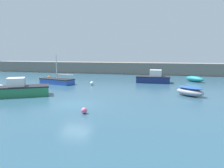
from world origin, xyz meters
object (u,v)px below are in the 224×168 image
at_px(motorboat_with_cabin, 154,78).
at_px(mooring_buoy_white, 92,83).
at_px(mooring_buoy_pink, 84,111).
at_px(rowboat_with_red_cover, 190,91).
at_px(cabin_cruiser_white, 20,90).
at_px(rowboat_white_midwater, 195,79).
at_px(mooring_buoy_orange, 49,77).
at_px(sailboat_twin_hulled, 57,81).

height_order(motorboat_with_cabin, mooring_buoy_white, motorboat_with_cabin).
xyz_separation_m(mooring_buoy_pink, mooring_buoy_white, (-4.02, 13.15, 0.03)).
xyz_separation_m(rowboat_with_red_cover, cabin_cruiser_white, (-16.39, -4.16, 0.17)).
bearing_deg(rowboat_white_midwater, cabin_cruiser_white, -90.38).
bearing_deg(motorboat_with_cabin, cabin_cruiser_white, 46.30).
bearing_deg(mooring_buoy_orange, mooring_buoy_white, -29.13).
bearing_deg(mooring_buoy_orange, rowboat_with_red_cover, -24.69).
distance_m(rowboat_white_midwater, mooring_buoy_pink, 22.31).
xyz_separation_m(rowboat_with_red_cover, rowboat_white_midwater, (1.76, 11.53, -0.06)).
relative_size(sailboat_twin_hulled, mooring_buoy_white, 11.00).
bearing_deg(mooring_buoy_white, rowboat_white_midwater, 26.96).
height_order(sailboat_twin_hulled, mooring_buoy_white, sailboat_twin_hulled).
bearing_deg(mooring_buoy_orange, mooring_buoy_pink, -53.90).
bearing_deg(motorboat_with_cabin, mooring_buoy_orange, -3.30).
bearing_deg(mooring_buoy_orange, sailboat_twin_hulled, -50.99).
distance_m(sailboat_twin_hulled, mooring_buoy_orange, 6.91).
xyz_separation_m(sailboat_twin_hulled, rowboat_white_midwater, (18.71, 7.11, 0.02)).
xyz_separation_m(cabin_cruiser_white, rowboat_white_midwater, (18.15, 15.69, -0.24)).
relative_size(rowboat_with_red_cover, sailboat_twin_hulled, 0.58).
bearing_deg(motorboat_with_cabin, sailboat_twin_hulled, 18.91).
xyz_separation_m(rowboat_with_red_cover, sailboat_twin_hulled, (-16.95, 4.42, -0.08)).
relative_size(motorboat_with_cabin, mooring_buoy_pink, 11.05).
distance_m(mooring_buoy_orange, mooring_buoy_white, 10.73).
bearing_deg(cabin_cruiser_white, mooring_buoy_pink, -58.19).
relative_size(motorboat_with_cabin, rowboat_white_midwater, 1.50).
relative_size(sailboat_twin_hulled, mooring_buoy_pink, 12.57).
xyz_separation_m(rowboat_white_midwater, mooring_buoy_orange, (-23.06, -1.74, -0.18)).
bearing_deg(mooring_buoy_orange, rowboat_white_midwater, 4.32).
bearing_deg(mooring_buoy_white, motorboat_with_cabin, 29.34).
height_order(cabin_cruiser_white, mooring_buoy_pink, cabin_cruiser_white).
bearing_deg(rowboat_white_midwater, mooring_buoy_white, -104.26).
height_order(sailboat_twin_hulled, mooring_buoy_orange, sailboat_twin_hulled).
xyz_separation_m(cabin_cruiser_white, mooring_buoy_white, (4.46, 8.73, -0.41)).
bearing_deg(rowboat_with_red_cover, sailboat_twin_hulled, -154.47).
xyz_separation_m(sailboat_twin_hulled, mooring_buoy_orange, (-4.35, 5.37, -0.17)).
relative_size(cabin_cruiser_white, mooring_buoy_orange, 12.26).
bearing_deg(rowboat_with_red_cover, mooring_buoy_pink, -92.49).
xyz_separation_m(mooring_buoy_orange, mooring_buoy_white, (9.37, -5.22, 0.02)).
xyz_separation_m(cabin_cruiser_white, mooring_buoy_pink, (8.49, -4.42, -0.44)).
distance_m(rowboat_with_red_cover, rowboat_white_midwater, 11.67).
relative_size(rowboat_with_red_cover, mooring_buoy_orange, 6.80).
distance_m(mooring_buoy_pink, mooring_buoy_white, 13.75).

